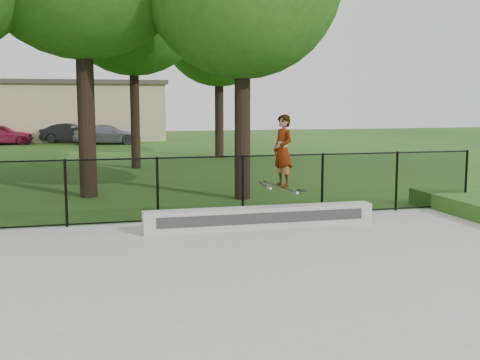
% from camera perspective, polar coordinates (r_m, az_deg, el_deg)
% --- Properties ---
extents(ground, '(100.00, 100.00, 0.00)m').
position_cam_1_polar(ground, '(8.26, -2.84, -12.34)').
color(ground, '#274E15').
rests_on(ground, ground).
extents(concrete_slab, '(14.00, 12.00, 0.06)m').
position_cam_1_polar(concrete_slab, '(8.25, -2.84, -12.15)').
color(concrete_slab, '#9A9995').
rests_on(concrete_slab, ground).
extents(grind_ledge, '(5.09, 0.40, 0.47)m').
position_cam_1_polar(grind_ledge, '(13.08, 1.98, -3.58)').
color(grind_ledge, '#B0B1AC').
rests_on(grind_ledge, concrete_slab).
extents(car_a, '(4.06, 1.84, 1.36)m').
position_cam_1_polar(car_a, '(42.25, -21.77, 4.05)').
color(car_a, maroon).
rests_on(car_a, ground).
extents(car_b, '(3.89, 2.34, 1.33)m').
position_cam_1_polar(car_b, '(42.67, -15.65, 4.31)').
color(car_b, black).
rests_on(car_b, ground).
extents(car_c, '(4.29, 2.39, 1.28)m').
position_cam_1_polar(car_c, '(40.84, -12.47, 4.25)').
color(car_c, gray).
rests_on(car_c, ground).
extents(skater_airborne, '(0.80, 0.64, 1.74)m').
position_cam_1_polar(skater_airborne, '(12.75, 4.08, 2.62)').
color(skater_airborne, black).
rests_on(skater_airborne, ground).
extents(chainlink_fence, '(16.06, 0.06, 1.50)m').
position_cam_1_polar(chainlink_fence, '(13.75, -7.82, -0.92)').
color(chainlink_fence, black).
rests_on(chainlink_fence, concrete_slab).
extents(distant_building, '(12.40, 6.40, 4.30)m').
position_cam_1_polar(distant_building, '(45.62, -15.10, 6.40)').
color(distant_building, tan).
rests_on(distant_building, ground).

